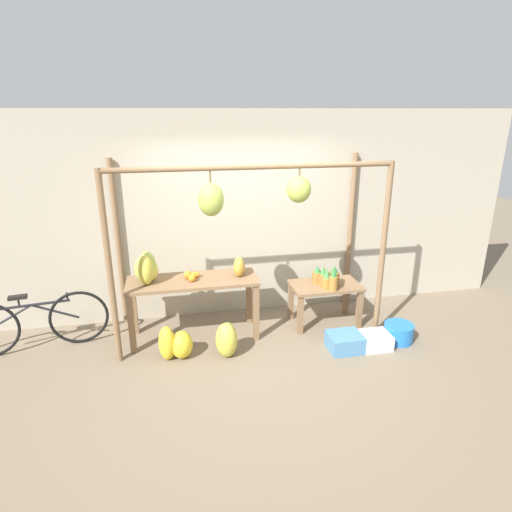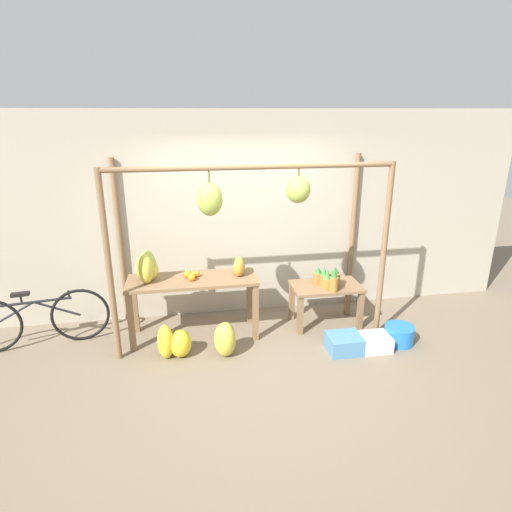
{
  "view_description": "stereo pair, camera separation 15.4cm",
  "coord_description": "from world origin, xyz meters",
  "px_view_note": "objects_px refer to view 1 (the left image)",
  "views": [
    {
      "loc": [
        -0.92,
        -4.09,
        2.78
      ],
      "look_at": [
        0.1,
        0.88,
        1.04
      ],
      "focal_mm": 30.0,
      "sensor_mm": 36.0,
      "label": 1
    },
    {
      "loc": [
        -0.77,
        -4.12,
        2.78
      ],
      "look_at": [
        0.1,
        0.88,
        1.04
      ],
      "focal_mm": 30.0,
      "sensor_mm": 36.0,
      "label": 2
    }
  ],
  "objects_px": {
    "banana_pile_on_table": "(146,269)",
    "pineapple_cluster": "(327,278)",
    "orange_pile": "(191,276)",
    "papaya_pile": "(239,267)",
    "parked_bicycle": "(34,323)",
    "fruit_crate_purple": "(375,340)",
    "blue_bucket": "(398,332)",
    "banana_pile_ground_right": "(227,340)",
    "fruit_crate_white": "(345,342)",
    "banana_pile_ground_left": "(176,344)"
  },
  "relations": [
    {
      "from": "banana_pile_on_table",
      "to": "pineapple_cluster",
      "type": "bearing_deg",
      "value": -1.24
    },
    {
      "from": "orange_pile",
      "to": "papaya_pile",
      "type": "relative_size",
      "value": 0.89
    },
    {
      "from": "pineapple_cluster",
      "to": "parked_bicycle",
      "type": "distance_m",
      "value": 3.67
    },
    {
      "from": "pineapple_cluster",
      "to": "fruit_crate_purple",
      "type": "height_order",
      "value": "pineapple_cluster"
    },
    {
      "from": "banana_pile_on_table",
      "to": "blue_bucket",
      "type": "xyz_separation_m",
      "value": [
        3.06,
        -0.64,
        -0.85
      ]
    },
    {
      "from": "banana_pile_on_table",
      "to": "parked_bicycle",
      "type": "relative_size",
      "value": 0.24
    },
    {
      "from": "banana_pile_ground_right",
      "to": "fruit_crate_white",
      "type": "height_order",
      "value": "banana_pile_ground_right"
    },
    {
      "from": "pineapple_cluster",
      "to": "papaya_pile",
      "type": "relative_size",
      "value": 1.39
    },
    {
      "from": "banana_pile_ground_left",
      "to": "parked_bicycle",
      "type": "relative_size",
      "value": 0.27
    },
    {
      "from": "banana_pile_on_table",
      "to": "orange_pile",
      "type": "xyz_separation_m",
      "value": [
        0.53,
        0.02,
        -0.13
      ]
    },
    {
      "from": "parked_bicycle",
      "to": "blue_bucket",
      "type": "bearing_deg",
      "value": -8.92
    },
    {
      "from": "banana_pile_on_table",
      "to": "fruit_crate_white",
      "type": "relative_size",
      "value": 0.99
    },
    {
      "from": "blue_bucket",
      "to": "banana_pile_ground_left",
      "type": "bearing_deg",
      "value": 176.78
    },
    {
      "from": "blue_bucket",
      "to": "parked_bicycle",
      "type": "xyz_separation_m",
      "value": [
        -4.41,
        0.69,
        0.25
      ]
    },
    {
      "from": "pineapple_cluster",
      "to": "blue_bucket",
      "type": "xyz_separation_m",
      "value": [
        0.76,
        -0.59,
        -0.57
      ]
    },
    {
      "from": "pineapple_cluster",
      "to": "blue_bucket",
      "type": "height_order",
      "value": "pineapple_cluster"
    },
    {
      "from": "banana_pile_ground_left",
      "to": "fruit_crate_white",
      "type": "xyz_separation_m",
      "value": [
        2.02,
        -0.22,
        -0.08
      ]
    },
    {
      "from": "orange_pile",
      "to": "fruit_crate_white",
      "type": "relative_size",
      "value": 0.62
    },
    {
      "from": "pineapple_cluster",
      "to": "fruit_crate_purple",
      "type": "bearing_deg",
      "value": -59.52
    },
    {
      "from": "parked_bicycle",
      "to": "banana_pile_ground_left",
      "type": "bearing_deg",
      "value": -18.06
    },
    {
      "from": "banana_pile_on_table",
      "to": "banana_pile_ground_right",
      "type": "distance_m",
      "value": 1.29
    },
    {
      "from": "banana_pile_on_table",
      "to": "papaya_pile",
      "type": "xyz_separation_m",
      "value": [
        1.14,
        0.02,
        -0.06
      ]
    },
    {
      "from": "parked_bicycle",
      "to": "banana_pile_on_table",
      "type": "bearing_deg",
      "value": -2.29
    },
    {
      "from": "banana_pile_on_table",
      "to": "banana_pile_ground_left",
      "type": "distance_m",
      "value": 0.96
    },
    {
      "from": "banana_pile_ground_left",
      "to": "papaya_pile",
      "type": "distance_m",
      "value": 1.22
    },
    {
      "from": "banana_pile_on_table",
      "to": "parked_bicycle",
      "type": "xyz_separation_m",
      "value": [
        -1.35,
        0.05,
        -0.6
      ]
    },
    {
      "from": "fruit_crate_white",
      "to": "fruit_crate_purple",
      "type": "relative_size",
      "value": 1.11
    },
    {
      "from": "pineapple_cluster",
      "to": "banana_pile_ground_right",
      "type": "height_order",
      "value": "pineapple_cluster"
    },
    {
      "from": "pineapple_cluster",
      "to": "banana_pile_ground_right",
      "type": "relative_size",
      "value": 0.9
    },
    {
      "from": "banana_pile_ground_right",
      "to": "fruit_crate_white",
      "type": "bearing_deg",
      "value": -6.38
    },
    {
      "from": "blue_bucket",
      "to": "banana_pile_ground_right",
      "type": "bearing_deg",
      "value": 177.43
    },
    {
      "from": "orange_pile",
      "to": "blue_bucket",
      "type": "distance_m",
      "value": 2.71
    },
    {
      "from": "banana_pile_ground_left",
      "to": "papaya_pile",
      "type": "relative_size",
      "value": 1.6
    },
    {
      "from": "parked_bicycle",
      "to": "fruit_crate_purple",
      "type": "bearing_deg",
      "value": -10.86
    },
    {
      "from": "blue_bucket",
      "to": "fruit_crate_purple",
      "type": "xyz_separation_m",
      "value": [
        -0.37,
        -0.08,
        -0.02
      ]
    },
    {
      "from": "fruit_crate_purple",
      "to": "blue_bucket",
      "type": "bearing_deg",
      "value": 13.0
    },
    {
      "from": "papaya_pile",
      "to": "banana_pile_on_table",
      "type": "bearing_deg",
      "value": -178.98
    },
    {
      "from": "banana_pile_on_table",
      "to": "banana_pile_ground_right",
      "type": "bearing_deg",
      "value": -31.26
    },
    {
      "from": "pineapple_cluster",
      "to": "parked_bicycle",
      "type": "height_order",
      "value": "pineapple_cluster"
    },
    {
      "from": "pineapple_cluster",
      "to": "banana_pile_ground_right",
      "type": "bearing_deg",
      "value": -160.73
    },
    {
      "from": "orange_pile",
      "to": "banana_pile_ground_right",
      "type": "height_order",
      "value": "orange_pile"
    },
    {
      "from": "fruit_crate_white",
      "to": "blue_bucket",
      "type": "distance_m",
      "value": 0.75
    },
    {
      "from": "banana_pile_ground_left",
      "to": "banana_pile_ground_right",
      "type": "height_order",
      "value": "banana_pile_ground_right"
    },
    {
      "from": "pineapple_cluster",
      "to": "papaya_pile",
      "type": "height_order",
      "value": "papaya_pile"
    },
    {
      "from": "banana_pile_ground_left",
      "to": "pineapple_cluster",
      "type": "bearing_deg",
      "value": 12.18
    },
    {
      "from": "banana_pile_on_table",
      "to": "fruit_crate_purple",
      "type": "height_order",
      "value": "banana_pile_on_table"
    },
    {
      "from": "orange_pile",
      "to": "banana_pile_ground_left",
      "type": "xyz_separation_m",
      "value": [
        -0.24,
        -0.5,
        -0.65
      ]
    },
    {
      "from": "fruit_crate_white",
      "to": "parked_bicycle",
      "type": "distance_m",
      "value": 3.75
    },
    {
      "from": "fruit_crate_white",
      "to": "parked_bicycle",
      "type": "relative_size",
      "value": 0.24
    },
    {
      "from": "banana_pile_on_table",
      "to": "fruit_crate_purple",
      "type": "relative_size",
      "value": 1.1
    }
  ]
}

